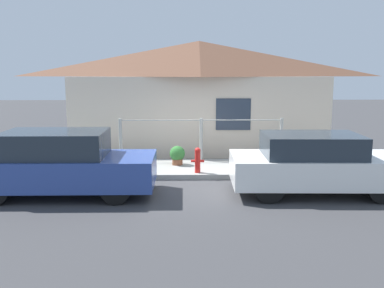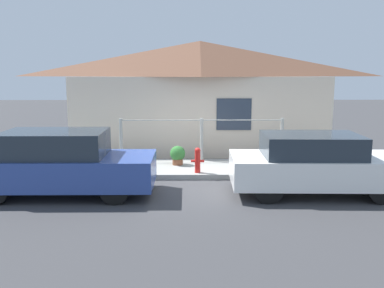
% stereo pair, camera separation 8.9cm
% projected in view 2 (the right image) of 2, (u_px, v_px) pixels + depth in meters
% --- Properties ---
extents(ground_plane, '(60.00, 60.00, 0.00)m').
position_uv_depth(ground_plane, '(204.00, 180.00, 11.07)').
color(ground_plane, '#38383A').
extents(sidewalk, '(24.00, 1.99, 0.14)m').
position_uv_depth(sidewalk, '(203.00, 169.00, 12.04)').
color(sidewalk, gray).
rests_on(sidewalk, ground_plane).
extents(house, '(8.80, 2.23, 3.77)m').
position_uv_depth(house, '(200.00, 65.00, 14.20)').
color(house, beige).
rests_on(house, ground_plane).
extents(fence, '(4.90, 0.10, 1.26)m').
position_uv_depth(fence, '(202.00, 137.00, 12.74)').
color(fence, '#999993').
rests_on(fence, sidewalk).
extents(car_left, '(4.11, 1.67, 1.47)m').
position_uv_depth(car_left, '(61.00, 164.00, 9.66)').
color(car_left, '#2D4793').
rests_on(car_left, ground_plane).
extents(car_right, '(3.95, 1.78, 1.39)m').
position_uv_depth(car_right, '(315.00, 164.00, 9.74)').
color(car_right, white).
rests_on(car_right, ground_plane).
extents(fire_hydrant, '(0.35, 0.15, 0.67)m').
position_uv_depth(fire_hydrant, '(198.00, 160.00, 11.24)').
color(fire_hydrant, red).
rests_on(fire_hydrant, sidewalk).
extents(potted_plant_near_hydrant, '(0.43, 0.43, 0.54)m').
position_uv_depth(potted_plant_near_hydrant, '(178.00, 155.00, 12.18)').
color(potted_plant_near_hydrant, brown).
rests_on(potted_plant_near_hydrant, sidewalk).
extents(potted_plant_by_fence, '(0.51, 0.51, 0.59)m').
position_uv_depth(potted_plant_by_fence, '(85.00, 154.00, 12.19)').
color(potted_plant_by_fence, '#9E5638').
rests_on(potted_plant_by_fence, sidewalk).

